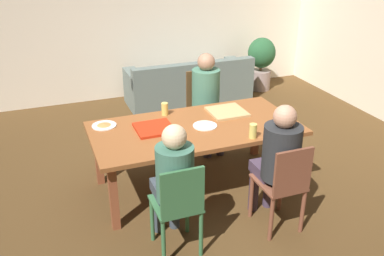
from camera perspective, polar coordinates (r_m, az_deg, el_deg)
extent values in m
plane|color=#4F361B|center=(4.82, 0.42, -7.70)|extent=(20.00, 20.00, 0.00)
cube|color=white|center=(7.19, -8.99, 15.49)|extent=(6.74, 0.12, 2.92)
cube|color=brown|center=(4.48, 0.45, -0.05)|extent=(2.19, 1.09, 0.04)
cube|color=brown|center=(4.07, -10.50, -9.23)|extent=(0.08, 0.08, 0.69)
cube|color=brown|center=(4.73, 13.63, -4.36)|extent=(0.08, 0.08, 0.69)
cube|color=brown|center=(4.81, -12.51, -3.71)|extent=(0.08, 0.08, 0.69)
cube|color=brown|center=(5.38, 8.58, -0.19)|extent=(0.08, 0.08, 0.69)
cylinder|color=#366B41|center=(3.94, -5.39, -12.14)|extent=(0.04, 0.04, 0.46)
cylinder|color=#366B41|center=(4.02, -0.66, -11.16)|extent=(0.04, 0.04, 0.46)
cylinder|color=#366B41|center=(3.68, -3.86, -15.22)|extent=(0.04, 0.04, 0.46)
cylinder|color=#366B41|center=(3.76, 1.23, -14.07)|extent=(0.04, 0.04, 0.46)
cube|color=#366B41|center=(3.70, -2.23, -10.16)|extent=(0.39, 0.40, 0.02)
cube|color=#366B41|center=(3.43, -1.29, -8.78)|extent=(0.37, 0.03, 0.43)
cylinder|color=#39424C|center=(4.04, -4.62, -10.84)|extent=(0.10, 0.10, 0.48)
cylinder|color=#39424C|center=(4.08, -2.42, -10.40)|extent=(0.10, 0.10, 0.48)
cube|color=#39424C|center=(3.79, -3.00, -8.17)|extent=(0.29, 0.31, 0.11)
cylinder|color=#3E6E5C|center=(3.54, -2.31, -6.12)|extent=(0.32, 0.32, 0.49)
sphere|color=beige|center=(3.37, -2.41, -1.21)|extent=(0.21, 0.21, 0.21)
cylinder|color=brown|center=(4.26, 7.99, -9.15)|extent=(0.04, 0.04, 0.46)
cylinder|color=brown|center=(4.41, 11.86, -8.19)|extent=(0.04, 0.04, 0.46)
cylinder|color=brown|center=(3.99, 10.63, -11.98)|extent=(0.04, 0.04, 0.46)
cylinder|color=brown|center=(4.15, 14.67, -10.81)|extent=(0.04, 0.04, 0.46)
cube|color=brown|center=(4.06, 11.56, -7.19)|extent=(0.39, 0.44, 0.02)
cube|color=brown|center=(3.81, 13.45, -5.80)|extent=(0.37, 0.03, 0.43)
cylinder|color=#443447|center=(4.36, 8.33, -8.15)|extent=(0.10, 0.10, 0.48)
cylinder|color=#443447|center=(4.43, 10.30, -7.67)|extent=(0.10, 0.10, 0.48)
cube|color=#443447|center=(4.14, 10.53, -5.46)|extent=(0.31, 0.31, 0.11)
cylinder|color=#282A2D|center=(3.91, 11.95, -3.23)|extent=(0.35, 0.35, 0.52)
sphere|color=tan|center=(3.76, 12.42, 1.50)|extent=(0.21, 0.21, 0.21)
cylinder|color=brown|center=(5.48, 4.11, -0.77)|extent=(0.05, 0.05, 0.46)
cylinder|color=brown|center=(5.36, 0.93, -1.30)|extent=(0.05, 0.05, 0.46)
cylinder|color=brown|center=(5.79, 2.58, 0.72)|extent=(0.05, 0.05, 0.46)
cylinder|color=brown|center=(5.68, -0.45, 0.24)|extent=(0.05, 0.05, 0.46)
cube|color=brown|center=(5.48, 1.82, 2.03)|extent=(0.39, 0.44, 0.02)
cube|color=brown|center=(5.56, 1.05, 5.28)|extent=(0.37, 0.03, 0.50)
cylinder|color=#38313B|center=(5.36, 3.85, -1.27)|extent=(0.10, 0.10, 0.48)
cylinder|color=#38313B|center=(5.29, 2.13, -1.56)|extent=(0.10, 0.10, 0.48)
cube|color=#38313B|center=(5.32, 2.47, 2.02)|extent=(0.32, 0.31, 0.11)
cylinder|color=#457860|center=(5.36, 1.87, 5.19)|extent=(0.35, 0.35, 0.52)
sphere|color=#A1745A|center=(5.25, 1.92, 8.88)|extent=(0.22, 0.22, 0.22)
cube|color=tan|center=(4.82, 4.73, 2.20)|extent=(0.40, 0.40, 0.03)
cube|color=red|center=(4.42, -5.10, -0.04)|extent=(0.39, 0.39, 0.03)
cylinder|color=white|center=(4.48, 1.76, 0.31)|extent=(0.26, 0.26, 0.01)
cylinder|color=white|center=(4.58, -11.75, 0.33)|extent=(0.26, 0.26, 0.01)
cone|color=#CC8546|center=(4.57, -11.77, 0.49)|extent=(0.15, 0.15, 0.02)
cylinder|color=#DECC61|center=(4.24, 8.22, -0.41)|extent=(0.08, 0.08, 0.15)
cylinder|color=#E5C35A|center=(4.74, -3.69, 2.57)|extent=(0.07, 0.07, 0.14)
cube|color=slate|center=(7.11, -0.50, 5.22)|extent=(2.03, 0.78, 0.42)
cube|color=slate|center=(6.71, 0.42, 7.39)|extent=(2.03, 0.16, 0.33)
cube|color=slate|center=(6.77, -7.84, 6.63)|extent=(0.20, 0.75, 0.18)
cube|color=slate|center=(7.37, 6.24, 8.22)|extent=(0.20, 0.75, 0.18)
cylinder|color=gray|center=(7.80, 9.12, 6.45)|extent=(0.37, 0.37, 0.35)
cylinder|color=brown|center=(7.73, 9.24, 8.12)|extent=(0.05, 0.05, 0.13)
ellipsoid|color=#275832|center=(7.66, 9.37, 9.96)|extent=(0.48, 0.48, 0.53)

